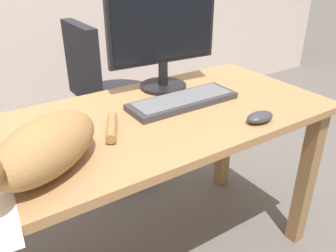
{
  "coord_description": "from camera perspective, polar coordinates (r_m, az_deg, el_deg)",
  "views": [
    {
      "loc": [
        -0.54,
        -0.99,
        1.25
      ],
      "look_at": [
        -0.02,
        -0.2,
        0.77
      ],
      "focal_mm": 37.47,
      "sensor_mm": 36.0,
      "label": 1
    }
  ],
  "objects": [
    {
      "name": "desk",
      "position": [
        1.3,
        -4.19,
        -2.96
      ],
      "size": [
        1.46,
        0.66,
        0.71
      ],
      "color": "#9E7247",
      "rests_on": "ground_plane"
    },
    {
      "name": "office_chair",
      "position": [
        2.05,
        -9.28,
        1.95
      ],
      "size": [
        0.48,
        0.48,
        0.92
      ],
      "color": "black",
      "rests_on": "ground_plane"
    },
    {
      "name": "monitor",
      "position": [
        1.47,
        -0.82,
        14.52
      ],
      "size": [
        0.48,
        0.2,
        0.41
      ],
      "color": "black",
      "rests_on": "desk"
    },
    {
      "name": "keyboard",
      "position": [
        1.37,
        2.41,
        4.12
      ],
      "size": [
        0.44,
        0.15,
        0.03
      ],
      "color": "#333338",
      "rests_on": "desk"
    },
    {
      "name": "cat",
      "position": [
        0.96,
        -20.02,
        -3.55
      ],
      "size": [
        0.52,
        0.38,
        0.2
      ],
      "color": "olive",
      "rests_on": "desk"
    },
    {
      "name": "computer_mouse",
      "position": [
        1.26,
        14.73,
        1.41
      ],
      "size": [
        0.11,
        0.06,
        0.04
      ],
      "primitive_type": "ellipsoid",
      "color": "#333338",
      "rests_on": "desk"
    }
  ]
}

